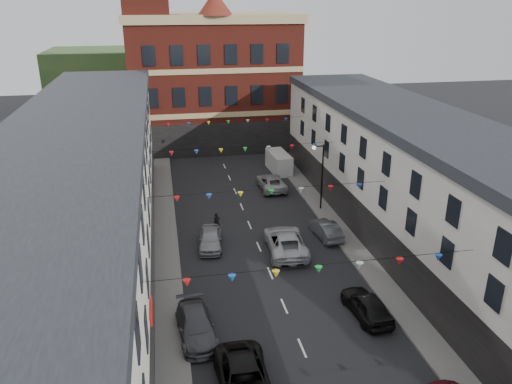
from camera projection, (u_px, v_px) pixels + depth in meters
ground at (284, 306)px, 30.49m from camera, size 160.00×160.00×0.00m
pavement_left at (169, 299)px, 31.08m from camera, size 1.80×64.00×0.15m
pavement_right at (377, 277)px, 33.51m from camera, size 1.80×64.00×0.15m
terrace_left at (74, 237)px, 27.41m from camera, size 8.40×56.00×10.70m
terrace_right at (462, 213)px, 31.74m from camera, size 8.40×56.00×9.70m
civic_building at (213, 80)px, 62.32m from camera, size 20.60×13.30×18.50m
clock_tower at (147, 24)px, 55.85m from camera, size 5.60×5.60×30.00m
distant_hill at (174, 79)px, 84.78m from camera, size 40.00×14.00×10.00m
street_lamp at (320, 168)px, 43.06m from camera, size 1.10×0.36×6.00m
car_left_c at (244, 381)px, 23.46m from camera, size 2.49×5.40×1.50m
car_left_d at (196, 326)px, 27.53m from camera, size 2.29×4.90×1.38m
car_left_e at (210, 239)px, 37.52m from camera, size 2.15×4.34×1.42m
car_right_d at (367, 305)px, 29.33m from camera, size 2.09×4.43×1.47m
car_right_e at (326, 229)px, 39.17m from camera, size 1.78×4.17×1.34m
car_right_f at (271, 182)px, 49.14m from camera, size 2.40×5.12×1.42m
moving_car at (286, 241)px, 36.87m from camera, size 3.08×6.05×1.64m
white_van at (279, 162)px, 54.14m from camera, size 2.06×4.78×2.07m
pedestrian at (217, 222)px, 40.17m from camera, size 0.63×0.49×1.54m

